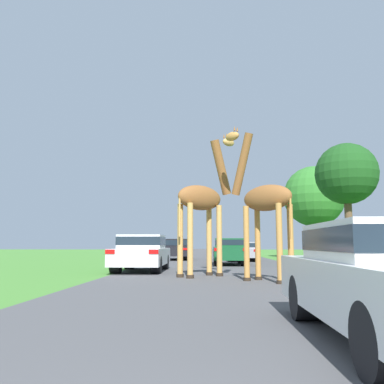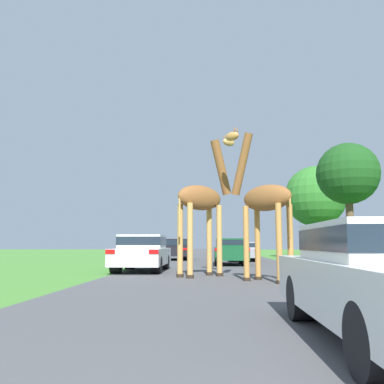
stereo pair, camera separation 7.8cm
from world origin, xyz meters
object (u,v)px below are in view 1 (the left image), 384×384
car_queue_right (241,251)px  giraffe_near_road (203,203)px  tree_centre_back (346,175)px  car_far_ahead (230,250)px  giraffe_companion (263,202)px  tree_right_cluster (314,197)px  car_verge_right (175,249)px  car_queue_left (142,252)px

car_queue_right → giraffe_near_road: bearing=-100.1°
tree_centre_back → car_far_ahead: bearing=-157.8°
giraffe_near_road → car_far_ahead: 8.30m
giraffe_companion → car_queue_right: 14.71m
giraffe_companion → car_far_ahead: 9.90m
tree_right_cluster → car_verge_right: bearing=-161.6°
car_far_ahead → tree_centre_back: tree_centre_back is taller
car_far_ahead → car_verge_right: size_ratio=0.88×
car_queue_right → car_queue_left: 11.38m
car_verge_right → tree_centre_back: size_ratio=0.64×
car_queue_right → car_verge_right: bearing=157.2°
car_queue_left → tree_right_cluster: (11.10, 15.77, 4.04)m
tree_centre_back → car_queue_right: bearing=164.1°
giraffe_near_road → car_queue_left: giraffe_near_road is taller
giraffe_companion → car_queue_left: bearing=92.1°
giraffe_companion → car_verge_right: (-4.06, 16.50, -1.58)m
giraffe_companion → car_queue_right: (0.45, 14.60, -1.70)m
car_queue_right → tree_right_cluster: (6.26, 5.47, 4.16)m
giraffe_near_road → car_queue_left: size_ratio=1.19×
car_queue_left → giraffe_companion: bearing=-44.4°
giraffe_companion → tree_right_cluster: 21.30m
giraffe_near_road → car_queue_right: giraffe_near_road is taller
giraffe_companion → tree_right_cluster: bearing=28.0°
giraffe_near_road → car_far_ahead: giraffe_near_road is taller
giraffe_companion → tree_centre_back: (6.85, 12.77, 2.99)m
car_far_ahead → tree_centre_back: bearing=22.2°
tree_centre_back → tree_right_cluster: size_ratio=1.01×
car_verge_right → car_far_ahead: bearing=-62.5°
car_queue_right → tree_right_cluster: 9.29m
car_queue_right → tree_centre_back: 8.15m
giraffe_near_road → car_queue_left: (-2.56, 2.56, -1.75)m
car_far_ahead → tree_right_cluster: size_ratio=0.57×
car_queue_right → car_far_ahead: bearing=-101.6°
car_verge_right → car_queue_right: bearing=-22.8°
giraffe_companion → car_verge_right: 17.06m
car_far_ahead → car_queue_right: bearing=78.4°
giraffe_companion → car_queue_left: size_ratio=1.13×
giraffe_companion → car_queue_left: giraffe_companion is taller
car_queue_left → car_far_ahead: size_ratio=1.06×
giraffe_companion → car_far_ahead: size_ratio=1.20×
tree_centre_back → car_verge_right: bearing=161.2°
car_queue_right → tree_centre_back: bearing=-15.9°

